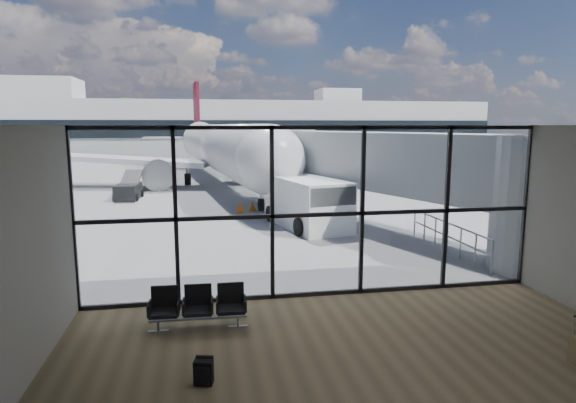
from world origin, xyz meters
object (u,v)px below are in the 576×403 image
object	(u,v)px
service_van	(308,202)
belt_loader	(129,190)
backpack	(203,372)
mobile_stairs	(36,213)
seating_row	(198,305)
airliner	(220,147)

from	to	relation	value
service_van	belt_loader	xyz separation A→B (m)	(-9.12, 10.02, -0.56)
backpack	mobile_stairs	size ratio (longest dim) A/B	0.15
mobile_stairs	service_van	bearing A→B (deg)	11.22
service_van	belt_loader	size ratio (longest dim) A/B	1.48
backpack	belt_loader	world-z (taller)	belt_loader
seating_row	backpack	xyz separation A→B (m)	(0.10, -2.50, -0.29)
airliner	belt_loader	bearing A→B (deg)	-134.00
airliner	belt_loader	xyz separation A→B (m)	(-5.89, -7.83, -2.21)
backpack	airliner	size ratio (longest dim) A/B	0.01
seating_row	belt_loader	size ratio (longest dim) A/B	0.59
airliner	belt_loader	world-z (taller)	airliner
mobile_stairs	belt_loader	bearing A→B (deg)	90.93
seating_row	mobile_stairs	xyz separation A→B (m)	(-7.47, 13.00, -0.02)
seating_row	mobile_stairs	distance (m)	14.99
backpack	service_van	distance (m)	13.51
backpack	belt_loader	distance (m)	23.11
airliner	mobile_stairs	size ratio (longest dim) A/B	10.58
backpack	belt_loader	size ratio (longest dim) A/B	0.13
service_van	belt_loader	world-z (taller)	service_van
service_van	mobile_stairs	size ratio (longest dim) A/B	1.61
seating_row	backpack	size ratio (longest dim) A/B	4.42
airliner	mobile_stairs	xyz separation A→B (m)	(-8.99, -15.00, -2.25)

